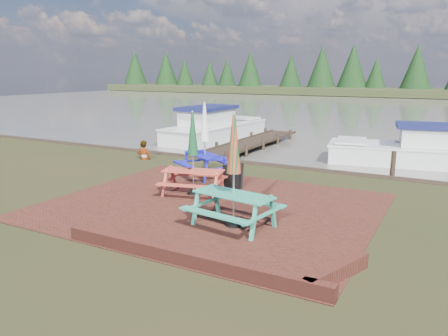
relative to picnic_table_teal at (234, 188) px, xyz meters
name	(u,v)px	position (x,y,z in m)	size (l,w,h in m)	color
ground	(192,216)	(-1.33, 0.16, -0.97)	(120.00, 120.00, 0.00)	black
paving	(210,206)	(-1.33, 1.16, -0.96)	(9.00, 7.50, 0.02)	#3C1B13
brick_wall	(218,262)	(0.82, -2.26, -0.82)	(6.21, 1.79, 0.30)	#4C1E16
water	(392,110)	(-1.33, 37.16, -0.97)	(120.00, 60.00, 0.02)	#4B4841
far_treeline	(421,74)	(-1.33, 66.16, 2.31)	(120.00, 10.00, 8.10)	black
picnic_table_teal	(234,188)	(0.00, 0.00, 0.00)	(2.24, 2.06, 2.77)	#2B8A6E
picnic_table_red	(193,166)	(-2.40, 1.95, -0.07)	(2.20, 2.05, 2.57)	#AE3C2C
picnic_table_blue	(205,151)	(-3.31, 4.18, -0.03)	(2.55, 2.48, 2.68)	#1817AF
chalkboard	(233,176)	(-1.59, 3.08, -0.53)	(0.55, 0.55, 0.85)	black
jetty	(251,142)	(-4.83, 11.43, -0.86)	(1.76, 9.08, 1.00)	black
boat_jetty	(214,129)	(-7.89, 12.89, -0.51)	(3.11, 7.81, 2.22)	beige
boat_near	(419,152)	(3.28, 11.07, -0.59)	(7.51, 3.65, 1.95)	beige
person	(143,141)	(-7.26, 5.61, -0.14)	(0.60, 0.40, 1.66)	gray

